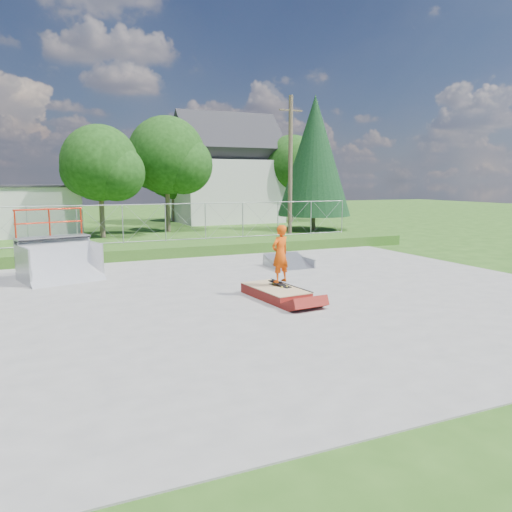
% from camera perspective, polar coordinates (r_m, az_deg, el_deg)
% --- Properties ---
extents(ground, '(120.00, 120.00, 0.00)m').
position_cam_1_polar(ground, '(14.57, -0.21, -4.80)').
color(ground, '#284F16').
rests_on(ground, ground).
extents(concrete_pad, '(20.00, 16.00, 0.04)m').
position_cam_1_polar(concrete_pad, '(14.56, -0.21, -4.72)').
color(concrete_pad, gray).
rests_on(concrete_pad, ground).
extents(grass_berm, '(24.00, 3.00, 0.50)m').
position_cam_1_polar(grass_berm, '(23.39, -9.65, 0.79)').
color(grass_berm, '#284F16').
rests_on(grass_berm, ground).
extents(grind_box, '(1.29, 2.34, 0.33)m').
position_cam_1_polar(grind_box, '(14.44, 2.21, -4.24)').
color(grind_box, maroon).
rests_on(grind_box, concrete_pad).
extents(quarter_pipe, '(2.87, 2.61, 2.41)m').
position_cam_1_polar(quarter_pipe, '(18.05, -21.51, 1.10)').
color(quarter_pipe, '#A6A8AE').
rests_on(quarter_pipe, concrete_pad).
extents(flat_bank_ramp, '(1.52, 1.63, 0.47)m').
position_cam_1_polar(flat_bank_ramp, '(19.57, 3.80, -0.66)').
color(flat_bank_ramp, '#A6A8AE').
rests_on(flat_bank_ramp, concrete_pad).
extents(skateboard, '(0.45, 0.82, 0.13)m').
position_cam_1_polar(skateboard, '(14.59, 2.76, -3.26)').
color(skateboard, black).
rests_on(skateboard, grind_box).
extents(skater, '(0.70, 0.57, 1.67)m').
position_cam_1_polar(skater, '(14.44, 2.78, -0.02)').
color(skater, '#E74B0A').
rests_on(skater, grind_box).
extents(chain_link_fence, '(20.00, 0.06, 1.80)m').
position_cam_1_polar(chain_link_fence, '(24.23, -10.31, 3.78)').
color(chain_link_fence, '#999CA1').
rests_on(chain_link_fence, grass_berm).
extents(gable_house, '(8.40, 6.08, 8.94)m').
position_cam_1_polar(gable_house, '(41.66, -3.37, 9.21)').
color(gable_house, silver).
rests_on(gable_house, ground).
extents(utility_pole, '(0.24, 0.24, 8.00)m').
position_cam_1_polar(utility_pole, '(28.26, 3.94, 9.84)').
color(utility_pole, brown).
rests_on(utility_pole, ground).
extents(tree_left_near, '(4.76, 4.48, 6.65)m').
position_cam_1_polar(tree_left_near, '(31.07, -16.93, 9.82)').
color(tree_left_near, brown).
rests_on(tree_left_near, ground).
extents(tree_center, '(5.44, 5.12, 7.60)m').
position_cam_1_polar(tree_center, '(33.89, -9.64, 10.96)').
color(tree_center, brown).
rests_on(tree_center, ground).
extents(tree_right_far, '(5.10, 4.80, 7.12)m').
position_cam_1_polar(tree_right_far, '(41.88, 4.56, 10.16)').
color(tree_right_far, brown).
rests_on(tree_right_far, ground).
extents(tree_back_mid, '(4.08, 3.84, 5.70)m').
position_cam_1_polar(tree_back_mid, '(42.26, -9.14, 8.83)').
color(tree_back_mid, brown).
rests_on(tree_back_mid, ground).
extents(conifer_tree, '(5.04, 5.04, 9.10)m').
position_cam_1_polar(conifer_tree, '(34.85, 6.70, 11.28)').
color(conifer_tree, brown).
rests_on(conifer_tree, ground).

